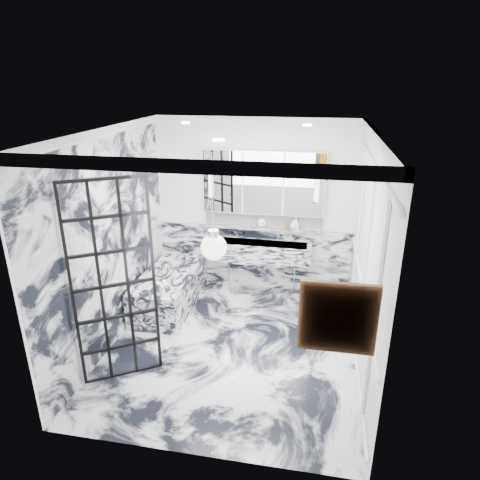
% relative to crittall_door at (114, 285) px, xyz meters
% --- Properties ---
extents(floor, '(3.60, 3.60, 0.00)m').
position_rel_crittall_door_xyz_m(floor, '(1.17, 0.82, -1.20)').
color(floor, silver).
rests_on(floor, ground).
extents(ceiling, '(3.60, 3.60, 0.00)m').
position_rel_crittall_door_xyz_m(ceiling, '(1.17, 0.82, 1.60)').
color(ceiling, white).
rests_on(ceiling, wall_back).
extents(wall_back, '(3.60, 0.00, 3.60)m').
position_rel_crittall_door_xyz_m(wall_back, '(1.17, 2.62, 0.20)').
color(wall_back, white).
rests_on(wall_back, floor).
extents(wall_front, '(3.60, 0.00, 3.60)m').
position_rel_crittall_door_xyz_m(wall_front, '(1.17, -0.98, 0.20)').
color(wall_front, white).
rests_on(wall_front, floor).
extents(wall_left, '(0.00, 3.60, 3.60)m').
position_rel_crittall_door_xyz_m(wall_left, '(-0.43, 0.82, 0.20)').
color(wall_left, white).
rests_on(wall_left, floor).
extents(wall_right, '(0.00, 3.60, 3.60)m').
position_rel_crittall_door_xyz_m(wall_right, '(2.77, 0.82, 0.20)').
color(wall_right, white).
rests_on(wall_right, floor).
extents(marble_clad_back, '(3.18, 0.05, 1.05)m').
position_rel_crittall_door_xyz_m(marble_clad_back, '(1.17, 2.59, -0.67)').
color(marble_clad_back, silver).
rests_on(marble_clad_back, floor).
extents(marble_clad_left, '(0.02, 3.56, 2.68)m').
position_rel_crittall_door_xyz_m(marble_clad_left, '(-0.42, 0.82, 0.14)').
color(marble_clad_left, silver).
rests_on(marble_clad_left, floor).
extents(panel_molding, '(0.03, 3.40, 2.30)m').
position_rel_crittall_door_xyz_m(panel_molding, '(2.75, 0.82, 0.10)').
color(panel_molding, white).
rests_on(panel_molding, floor).
extents(soap_bottle_a, '(0.10, 0.10, 0.21)m').
position_rel_crittall_door_xyz_m(soap_bottle_a, '(1.85, 2.53, -0.00)').
color(soap_bottle_a, '#8C5919').
rests_on(soap_bottle_a, ledge).
extents(soap_bottle_b, '(0.09, 0.09, 0.16)m').
position_rel_crittall_door_xyz_m(soap_bottle_b, '(1.86, 2.53, -0.03)').
color(soap_bottle_b, '#4C4C51').
rests_on(soap_bottle_b, ledge).
extents(soap_bottle_c, '(0.15, 0.15, 0.16)m').
position_rel_crittall_door_xyz_m(soap_bottle_c, '(1.82, 2.53, -0.03)').
color(soap_bottle_c, silver).
rests_on(soap_bottle_c, ledge).
extents(face_pot, '(0.15, 0.15, 0.15)m').
position_rel_crittall_door_xyz_m(face_pot, '(1.30, 2.53, -0.03)').
color(face_pot, white).
rests_on(face_pot, ledge).
extents(amber_bottle, '(0.04, 0.04, 0.10)m').
position_rel_crittall_door_xyz_m(amber_bottle, '(1.69, 2.53, -0.06)').
color(amber_bottle, '#8C5919').
rests_on(amber_bottle, ledge).
extents(flower_vase, '(0.08, 0.08, 0.12)m').
position_rel_crittall_door_xyz_m(flower_vase, '(0.17, 0.96, -0.59)').
color(flower_vase, silver).
rests_on(flower_vase, bathtub).
extents(crittall_door, '(0.77, 0.50, 2.39)m').
position_rel_crittall_door_xyz_m(crittall_door, '(0.00, 0.00, 0.00)').
color(crittall_door, black).
rests_on(crittall_door, floor).
extents(artwork, '(0.51, 0.05, 0.51)m').
position_rel_crittall_door_xyz_m(artwork, '(2.37, -0.94, 0.41)').
color(artwork, gold).
rests_on(artwork, wall_front).
extents(pendant_light, '(0.24, 0.24, 0.24)m').
position_rel_crittall_door_xyz_m(pendant_light, '(1.22, -0.29, 0.66)').
color(pendant_light, white).
rests_on(pendant_light, ceiling).
extents(trough_sink, '(1.60, 0.45, 0.30)m').
position_rel_crittall_door_xyz_m(trough_sink, '(1.32, 2.37, -0.47)').
color(trough_sink, silver).
rests_on(trough_sink, wall_back).
extents(ledge, '(1.90, 0.14, 0.04)m').
position_rel_crittall_door_xyz_m(ledge, '(1.32, 2.54, -0.13)').
color(ledge, silver).
rests_on(ledge, wall_back).
extents(subway_tile, '(1.90, 0.03, 0.23)m').
position_rel_crittall_door_xyz_m(subway_tile, '(1.32, 2.60, 0.01)').
color(subway_tile, white).
rests_on(subway_tile, wall_back).
extents(mirror_cabinet, '(1.90, 0.16, 1.00)m').
position_rel_crittall_door_xyz_m(mirror_cabinet, '(1.32, 2.54, 0.62)').
color(mirror_cabinet, white).
rests_on(mirror_cabinet, wall_back).
extents(sconce_left, '(0.07, 0.07, 0.40)m').
position_rel_crittall_door_xyz_m(sconce_left, '(0.50, 2.45, 0.58)').
color(sconce_left, white).
rests_on(sconce_left, mirror_cabinet).
extents(sconce_right, '(0.07, 0.07, 0.40)m').
position_rel_crittall_door_xyz_m(sconce_right, '(2.14, 2.45, 0.58)').
color(sconce_right, white).
rests_on(sconce_right, mirror_cabinet).
extents(bathtub, '(0.75, 1.65, 0.55)m').
position_rel_crittall_door_xyz_m(bathtub, '(-0.01, 1.71, -0.92)').
color(bathtub, silver).
rests_on(bathtub, floor).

